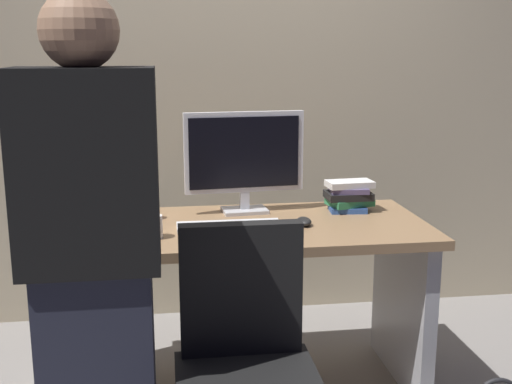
% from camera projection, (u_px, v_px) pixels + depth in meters
% --- Properties ---
extents(wall_back, '(6.40, 0.10, 3.00)m').
position_uv_depth(wall_back, '(230.00, 45.00, 3.47)').
color(wall_back, tan).
rests_on(wall_back, ground).
extents(desk, '(1.47, 0.71, 0.75)m').
position_uv_depth(desk, '(254.00, 276.00, 2.78)').
color(desk, '#93704C').
rests_on(desk, ground).
extents(person_at_desk, '(0.40, 0.24, 1.64)m').
position_uv_depth(person_at_desk, '(93.00, 270.00, 1.90)').
color(person_at_desk, '#262838').
rests_on(person_at_desk, ground).
extents(monitor, '(0.54, 0.16, 0.46)m').
position_uv_depth(monitor, '(244.00, 156.00, 2.88)').
color(monitor, silver).
rests_on(monitor, desk).
extents(keyboard, '(0.43, 0.13, 0.02)m').
position_uv_depth(keyboard, '(229.00, 226.00, 2.66)').
color(keyboard, white).
rests_on(keyboard, desk).
extents(mouse, '(0.06, 0.10, 0.03)m').
position_uv_depth(mouse, '(304.00, 221.00, 2.71)').
color(mouse, black).
rests_on(mouse, desk).
extents(cup_near_keyboard, '(0.08, 0.08, 0.09)m').
position_uv_depth(cup_near_keyboard, '(153.00, 227.00, 2.52)').
color(cup_near_keyboard, silver).
rests_on(cup_near_keyboard, desk).
extents(cup_by_monitor, '(0.07, 0.07, 0.08)m').
position_uv_depth(cup_by_monitor, '(149.00, 210.00, 2.80)').
color(cup_by_monitor, '#D84C3F').
rests_on(cup_by_monitor, desk).
extents(book_stack, '(0.22, 0.18, 0.14)m').
position_uv_depth(book_stack, '(349.00, 196.00, 2.94)').
color(book_stack, '#3359A5').
rests_on(book_stack, desk).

